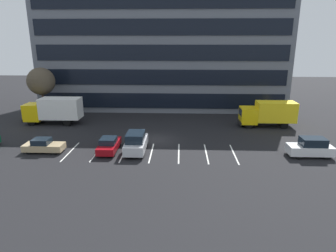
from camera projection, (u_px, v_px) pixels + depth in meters
The scene contains 10 objects.
ground_plane at pixel (155, 140), 34.31m from camera, with size 120.00×120.00×0.00m, color black.
office_building at pixel (163, 52), 48.97m from camera, with size 38.91×10.65×18.00m.
lot_markings at pixel (151, 153), 30.46m from camera, with size 16.94×5.40×0.01m.
box_truck_yellow at pixel (54, 109), 40.25m from camera, with size 7.66×2.53×3.55m.
box_truck_yellow_all at pixel (268, 113), 38.97m from camera, with size 7.18×2.38×3.33m.
sedan_tan at pixel (43, 146), 30.50m from camera, with size 3.99×1.67×1.43m.
suv_silver at pixel (136, 142), 30.44m from camera, with size 1.98×4.68×2.11m.
sedan_maroon at pixel (109, 145), 30.66m from camera, with size 1.77×4.22×1.51m.
suv_white at pixel (311, 147), 29.29m from camera, with size 4.24×1.80×1.92m.
bare_tree at pixel (41, 81), 42.52m from camera, with size 3.88×3.88×7.28m.
Camera 1 is at (2.87, -32.37, 11.24)m, focal length 31.90 mm.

